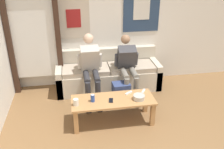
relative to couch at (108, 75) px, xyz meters
name	(u,v)px	position (x,y,z in m)	size (l,w,h in m)	color
wall_back	(109,24)	(0.09, 0.35, 0.99)	(10.00, 0.07, 2.55)	white
door_frame	(33,34)	(-1.40, 0.13, 0.91)	(1.00, 0.10, 2.15)	#382319
couch	(108,75)	(0.00, 0.00, 0.00)	(2.11, 0.68, 0.79)	beige
coffee_table	(113,103)	(-0.11, -1.20, 0.07)	(1.34, 0.51, 0.43)	#B27F4C
person_seated_adult	(90,66)	(-0.39, -0.34, 0.38)	(0.47, 0.88, 1.23)	#2D2D33
person_seated_teen	(128,65)	(0.33, -0.34, 0.35)	(0.47, 0.87, 1.16)	gray
backpack	(121,94)	(0.14, -0.66, -0.09)	(0.33, 0.29, 0.42)	navy
ceramic_bowl	(139,97)	(0.30, -1.27, 0.18)	(0.19, 0.19, 0.08)	#B7B2A8
pillar_candle	(76,102)	(-0.70, -1.28, 0.20)	(0.08, 0.08, 0.12)	silver
drink_can_blue	(93,98)	(-0.44, -1.21, 0.20)	(0.07, 0.07, 0.12)	#28479E
game_controller_near_left	(129,93)	(0.18, -1.06, 0.15)	(0.14, 0.11, 0.03)	white
game_controller_near_right	(143,91)	(0.44, -1.05, 0.15)	(0.10, 0.14, 0.03)	white
cell_phone	(111,100)	(-0.15, -1.24, 0.15)	(0.09, 0.15, 0.01)	black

